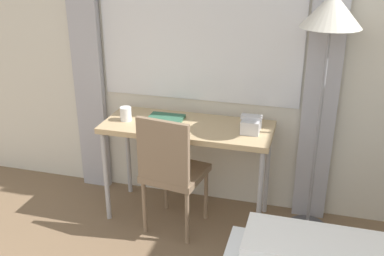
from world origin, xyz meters
TOP-DOWN VIEW (x-y plane):
  - wall_back_with_window at (-0.00, 3.30)m, footprint 5.75×0.13m
  - desk at (-0.04, 2.97)m, footprint 1.22×0.50m
  - desk_chair at (-0.10, 2.75)m, footprint 0.46×0.46m
  - standing_lamp at (0.87, 3.03)m, footprint 0.38×0.38m
  - telephone at (0.42, 2.98)m, footprint 0.14×0.18m
  - book at (-0.22, 3.00)m, footprint 0.26×0.22m
  - mug at (-0.50, 2.93)m, footprint 0.08×0.08m

SIDE VIEW (x-z plane):
  - desk_chair at x=-0.10m, z-range 0.06..0.97m
  - desk at x=-0.04m, z-range 0.31..1.07m
  - book at x=-0.22m, z-range 0.76..0.79m
  - mug at x=-0.50m, z-range 0.76..0.86m
  - telephone at x=0.42m, z-range 0.75..0.87m
  - wall_back_with_window at x=0.00m, z-range 0.00..2.70m
  - standing_lamp at x=0.87m, z-range 0.62..2.32m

